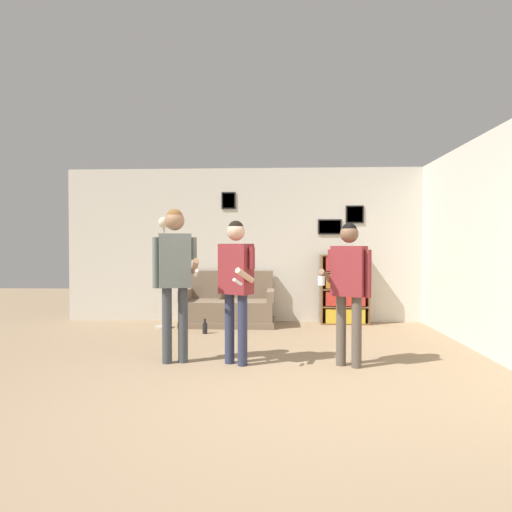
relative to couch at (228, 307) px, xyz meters
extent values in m
plane|color=#937A5B|center=(0.81, -3.79, -0.30)|extent=(20.00, 20.00, 0.00)
cube|color=silver|center=(0.81, 0.42, 1.05)|extent=(7.46, 0.06, 2.70)
cube|color=black|center=(1.74, 0.37, 1.37)|extent=(0.41, 0.02, 0.26)
cube|color=#B2B2BC|center=(1.74, 0.37, 1.37)|extent=(0.37, 0.01, 0.22)
cube|color=black|center=(2.17, 0.37, 1.58)|extent=(0.31, 0.02, 0.31)
cube|color=gray|center=(2.17, 0.37, 1.58)|extent=(0.26, 0.01, 0.26)
cube|color=black|center=(-0.04, 0.37, 1.83)|extent=(0.25, 0.02, 0.30)
cube|color=gray|center=(-0.04, 0.37, 1.83)|extent=(0.20, 0.01, 0.25)
cube|color=silver|center=(3.36, -1.70, 1.05)|extent=(0.06, 6.57, 2.70)
cube|color=#7A6651|center=(0.00, -0.05, -0.25)|extent=(1.55, 0.80, 0.10)
cube|color=#7A6651|center=(0.00, -0.05, -0.04)|extent=(1.49, 0.74, 0.32)
cube|color=#7A6651|center=(0.00, 0.28, 0.36)|extent=(1.49, 0.14, 0.48)
cube|color=#7A6651|center=(-0.72, -0.05, 0.21)|extent=(0.12, 0.74, 0.18)
cube|color=#7A6651|center=(0.72, -0.05, 0.21)|extent=(0.12, 0.74, 0.18)
cube|color=brown|center=(1.58, 0.20, 0.29)|extent=(0.02, 0.30, 1.18)
cube|color=brown|center=(2.37, 0.20, 0.29)|extent=(0.02, 0.30, 1.18)
cube|color=brown|center=(1.97, 0.34, 0.29)|extent=(0.82, 0.01, 1.18)
cube|color=brown|center=(1.97, 0.20, -0.28)|extent=(0.77, 0.30, 0.02)
cube|color=brown|center=(1.97, 0.20, 0.87)|extent=(0.77, 0.30, 0.02)
cube|color=brown|center=(1.97, 0.20, 0.00)|extent=(0.77, 0.30, 0.02)
cube|color=brown|center=(1.97, 0.20, 0.29)|extent=(0.77, 0.30, 0.02)
cube|color=brown|center=(1.97, 0.20, 0.59)|extent=(0.77, 0.30, 0.02)
cube|color=gold|center=(1.97, 0.19, -0.15)|extent=(0.66, 0.26, 0.24)
cube|color=red|center=(1.97, 0.19, 0.14)|extent=(0.66, 0.26, 0.24)
cube|color=#B77023|center=(1.97, 0.19, 0.44)|extent=(0.66, 0.26, 0.24)
cube|color=red|center=(1.97, 0.19, 0.73)|extent=(0.66, 0.26, 0.24)
cylinder|color=#ADA89E|center=(-1.01, -0.34, -0.28)|extent=(0.28, 0.28, 0.03)
cylinder|color=#ADA89E|center=(-1.01, -0.34, 0.53)|extent=(0.03, 0.03, 1.60)
sphere|color=beige|center=(-1.01, -0.34, 1.41)|extent=(0.18, 0.18, 0.18)
cylinder|color=#3D4247|center=(-0.42, -2.54, 0.14)|extent=(0.11, 0.11, 0.86)
cylinder|color=#3D4247|center=(-0.25, -2.49, 0.14)|extent=(0.11, 0.11, 0.86)
cube|color=slate|center=(-0.34, -2.52, 0.87)|extent=(0.40, 0.29, 0.61)
sphere|color=#997051|center=(-0.34, -2.52, 1.32)|extent=(0.22, 0.22, 0.22)
sphere|color=brown|center=(-0.34, -2.52, 1.36)|extent=(0.19, 0.19, 0.19)
cylinder|color=slate|center=(-0.13, -2.46, 1.01)|extent=(0.07, 0.07, 0.26)
cylinder|color=#997051|center=(-0.09, -2.60, 0.81)|extent=(0.15, 0.32, 0.19)
cylinder|color=white|center=(-0.05, -2.74, 0.74)|extent=(0.07, 0.15, 0.09)
cylinder|color=slate|center=(-0.54, -2.58, 0.85)|extent=(0.07, 0.07, 0.57)
cylinder|color=#2D334C|center=(0.29, -2.51, 0.10)|extent=(0.11, 0.11, 0.79)
cylinder|color=#2D334C|center=(0.44, -2.60, 0.10)|extent=(0.11, 0.11, 0.79)
cube|color=maroon|center=(0.36, -2.56, 0.78)|extent=(0.41, 0.36, 0.56)
sphere|color=#D1A889|center=(0.36, -2.56, 1.20)|extent=(0.21, 0.21, 0.21)
sphere|color=black|center=(0.36, -2.56, 1.23)|extent=(0.17, 0.17, 0.17)
cylinder|color=maroon|center=(0.55, -2.67, 0.90)|extent=(0.07, 0.07, 0.24)
cylinder|color=#D1A889|center=(0.48, -2.78, 0.72)|extent=(0.20, 0.28, 0.18)
cylinder|color=white|center=(0.41, -2.89, 0.66)|extent=(0.10, 0.14, 0.09)
cylinder|color=maroon|center=(0.18, -2.45, 0.76)|extent=(0.07, 0.07, 0.53)
cylinder|color=brown|center=(1.54, -2.54, 0.09)|extent=(0.11, 0.11, 0.78)
cylinder|color=brown|center=(1.70, -2.63, 0.09)|extent=(0.11, 0.11, 0.78)
cube|color=maroon|center=(1.62, -2.58, 0.76)|extent=(0.41, 0.35, 0.55)
sphere|color=brown|center=(1.62, -2.58, 1.17)|extent=(0.20, 0.20, 0.20)
sphere|color=black|center=(1.62, -2.58, 1.21)|extent=(0.17, 0.17, 0.17)
cylinder|color=maroon|center=(1.80, -2.69, 0.74)|extent=(0.07, 0.07, 0.52)
cylinder|color=maroon|center=(1.43, -2.48, 0.88)|extent=(0.07, 0.07, 0.23)
cylinder|color=brown|center=(1.37, -2.59, 0.70)|extent=(0.20, 0.28, 0.18)
cylinder|color=white|center=(1.30, -2.70, 0.66)|extent=(0.08, 0.08, 0.10)
cylinder|color=black|center=(-0.27, -0.79, -0.22)|extent=(0.08, 0.08, 0.16)
cylinder|color=black|center=(-0.27, -0.79, -0.10)|extent=(0.03, 0.03, 0.07)
cylinder|color=blue|center=(2.05, 0.20, 0.94)|extent=(0.08, 0.08, 0.12)
camera|label=1|loc=(0.83, -7.64, 1.04)|focal=32.00mm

